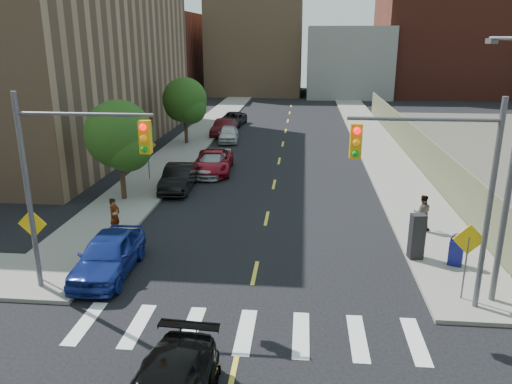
% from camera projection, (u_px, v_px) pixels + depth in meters
% --- Properties ---
extents(sidewalk_nw, '(3.50, 73.00, 0.15)m').
position_uv_depth(sidewalk_nw, '(212.00, 123.00, 51.60)').
color(sidewalk_nw, gray).
rests_on(sidewalk_nw, ground).
extents(sidewalk_ne, '(3.50, 73.00, 0.15)m').
position_uv_depth(sidewalk_ne, '(364.00, 125.00, 50.19)').
color(sidewalk_ne, gray).
rests_on(sidewalk_ne, ground).
extents(fence_north, '(0.12, 44.00, 2.50)m').
position_uv_depth(fence_north, '(410.00, 141.00, 36.84)').
color(fence_north, '#636748').
rests_on(fence_north, ground).
extents(building_nw, '(22.00, 30.00, 16.00)m').
position_uv_depth(building_nw, '(7.00, 45.00, 39.61)').
color(building_nw, '#8C6B4C').
rests_on(building_nw, ground).
extents(bg_bldg_west, '(14.00, 18.00, 12.00)m').
position_uv_depth(bg_bldg_west, '(154.00, 54.00, 78.20)').
color(bg_bldg_west, '#592319').
rests_on(bg_bldg_west, ground).
extents(bg_bldg_midwest, '(14.00, 16.00, 15.00)m').
position_uv_depth(bg_bldg_midwest, '(257.00, 44.00, 78.19)').
color(bg_bldg_midwest, '#8C6B4C').
rests_on(bg_bldg_midwest, ground).
extents(bg_bldg_center, '(12.00, 16.00, 10.00)m').
position_uv_depth(bg_bldg_center, '(347.00, 61.00, 75.76)').
color(bg_bldg_center, gray).
rests_on(bg_bldg_center, ground).
extents(bg_bldg_east, '(18.00, 18.00, 16.00)m').
position_uv_depth(bg_bldg_east, '(441.00, 41.00, 75.49)').
color(bg_bldg_east, '#592319').
rests_on(bg_bldg_east, ground).
extents(signal_nw, '(4.59, 0.30, 7.00)m').
position_uv_depth(signal_nw, '(68.00, 168.00, 16.39)').
color(signal_nw, '#59595E').
rests_on(signal_nw, ground).
extents(signal_ne, '(4.59, 0.30, 7.00)m').
position_uv_depth(signal_ne, '(442.00, 177.00, 15.30)').
color(signal_ne, '#59595E').
rests_on(signal_ne, ground).
extents(streetlight_ne, '(0.25, 3.70, 9.00)m').
position_uv_depth(streetlight_ne, '(509.00, 150.00, 15.74)').
color(streetlight_ne, '#59595E').
rests_on(streetlight_ne, ground).
extents(warn_sign_nw, '(1.06, 0.06, 2.83)m').
position_uv_depth(warn_sign_nw, '(34.00, 232.00, 17.79)').
color(warn_sign_nw, '#59595E').
rests_on(warn_sign_nw, ground).
extents(warn_sign_ne, '(1.06, 0.06, 2.83)m').
position_uv_depth(warn_sign_ne, '(468.00, 248.00, 16.42)').
color(warn_sign_ne, '#59595E').
rests_on(warn_sign_ne, ground).
extents(warn_sign_midwest, '(1.06, 0.06, 2.83)m').
position_uv_depth(warn_sign_midwest, '(148.00, 150.00, 30.61)').
color(warn_sign_midwest, '#59595E').
rests_on(warn_sign_midwest, ground).
extents(tree_west_near, '(3.66, 3.64, 5.52)m').
position_uv_depth(tree_west_near, '(120.00, 138.00, 26.43)').
color(tree_west_near, '#332114').
rests_on(tree_west_near, ground).
extents(tree_west_far, '(3.66, 3.64, 5.52)m').
position_uv_depth(tree_west_far, '(185.00, 103.00, 40.68)').
color(tree_west_far, '#332114').
rests_on(tree_west_far, ground).
extents(parked_car_blue, '(2.01, 4.70, 1.58)m').
position_uv_depth(parked_car_blue, '(108.00, 255.00, 18.79)').
color(parked_car_blue, navy).
rests_on(parked_car_blue, ground).
extents(parked_car_black, '(1.72, 4.55, 1.48)m').
position_uv_depth(parked_car_black, '(179.00, 178.00, 29.19)').
color(parked_car_black, black).
rests_on(parked_car_black, ground).
extents(parked_car_red, '(2.73, 5.34, 1.44)m').
position_uv_depth(parked_car_red, '(213.00, 162.00, 33.00)').
color(parked_car_red, maroon).
rests_on(parked_car_red, ground).
extents(parked_car_silver, '(2.21, 4.64, 1.31)m').
position_uv_depth(parked_car_silver, '(212.00, 164.00, 32.58)').
color(parked_car_silver, '#9FA1A6').
rests_on(parked_car_silver, ground).
extents(parked_car_white, '(2.05, 4.21, 1.38)m').
position_uv_depth(parked_car_white, '(228.00, 134.00, 42.59)').
color(parked_car_white, silver).
rests_on(parked_car_white, ground).
extents(parked_car_maroon, '(1.95, 4.56, 1.46)m').
position_uv_depth(parked_car_maroon, '(224.00, 128.00, 45.21)').
color(parked_car_maroon, '#450D13').
rests_on(parked_car_maroon, ground).
extents(parked_car_grey, '(2.68, 4.98, 1.33)m').
position_uv_depth(parked_car_grey, '(232.00, 119.00, 50.39)').
color(parked_car_grey, black).
rests_on(parked_car_grey, ground).
extents(mailbox, '(0.63, 0.57, 1.27)m').
position_uv_depth(mailbox, '(456.00, 250.00, 19.25)').
color(mailbox, navy).
rests_on(mailbox, sidewalk_ne).
extents(payphone, '(0.61, 0.52, 1.85)m').
position_uv_depth(payphone, '(417.00, 236.00, 19.77)').
color(payphone, black).
rests_on(payphone, sidewalk_ne).
extents(pedestrian_west, '(0.57, 0.70, 1.66)m').
position_uv_depth(pedestrian_west, '(115.00, 216.00, 22.28)').
color(pedestrian_west, gray).
rests_on(pedestrian_west, sidewalk_nw).
extents(pedestrian_east, '(0.90, 0.75, 1.66)m').
position_uv_depth(pedestrian_east, '(422.00, 212.00, 22.73)').
color(pedestrian_east, gray).
rests_on(pedestrian_east, sidewalk_ne).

